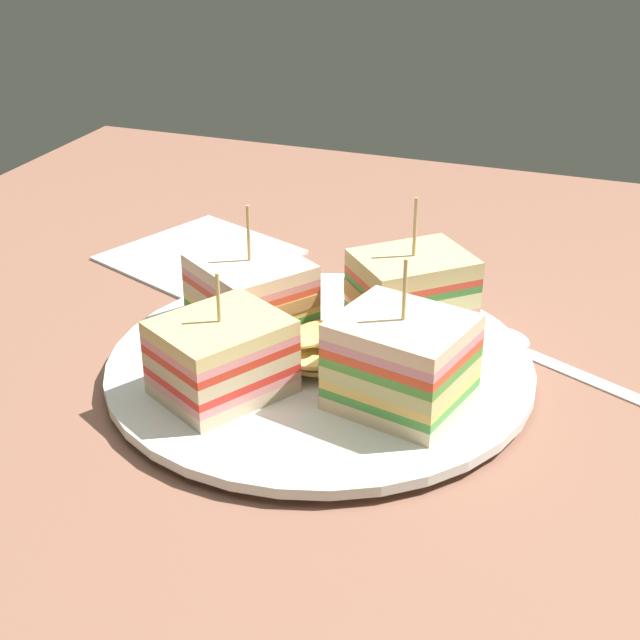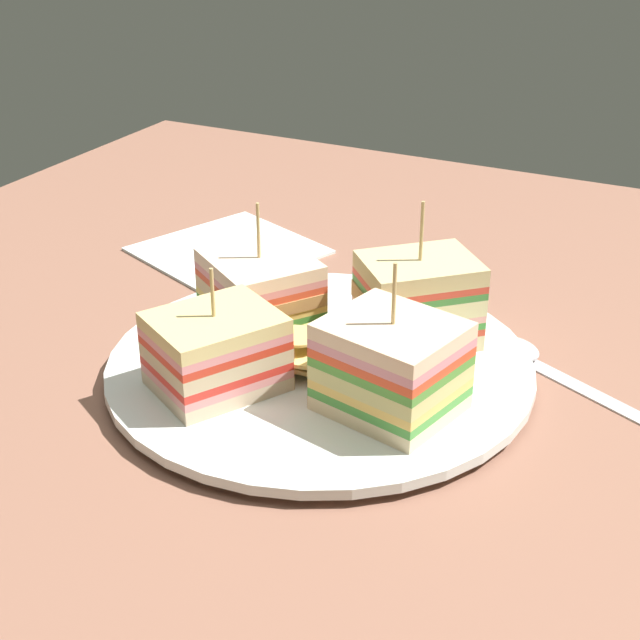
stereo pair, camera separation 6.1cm
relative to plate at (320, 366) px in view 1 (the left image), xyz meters
The scene contains 9 objects.
ground_plane 1.65cm from the plate, ahead, with size 98.14×94.30×1.80cm, color #8A5B48.
plate is the anchor object (origin of this frame).
sandwich_wedge_0 7.83cm from the plate, 117.56° to the right, with size 9.82×10.07×8.92cm.
sandwich_wedge_1 7.85cm from the plate, 35.86° to the right, with size 9.69×9.15×8.17cm.
sandwich_wedge_2 8.02cm from the plate, 62.25° to the left, with size 8.15×8.94×9.66cm.
sandwich_wedge_3 8.05cm from the plate, 140.87° to the left, with size 9.42×9.51×10.09cm.
chip_pile 1.91cm from the plate, 21.41° to the right, with size 7.45×6.25×2.67cm.
spoon 14.69cm from the plate, 123.14° to the left, with size 7.97×13.78×1.00cm.
napkin 22.97cm from the plate, 132.70° to the right, with size 13.66×12.98×0.50cm, color white.
Camera 1 is at (51.30, 19.03, 32.15)cm, focal length 52.87 mm.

